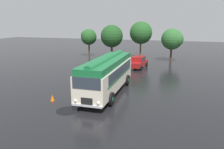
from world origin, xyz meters
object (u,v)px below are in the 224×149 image
car_near_left (121,61)px  traffic_cone (52,98)px  vintage_bus (107,73)px  car_mid_left (138,62)px

car_near_left → traffic_cone: bearing=-96.2°
vintage_bus → car_mid_left: size_ratio=2.31×
vintage_bus → traffic_cone: (-3.74, -3.53, -1.62)m
car_near_left → car_mid_left: bearing=-6.3°
vintage_bus → traffic_cone: size_ratio=18.50×
vintage_bus → traffic_cone: vintage_bus is taller
vintage_bus → car_near_left: 12.52m
car_mid_left → traffic_cone: 16.18m
vintage_bus → car_near_left: vintage_bus is taller
vintage_bus → traffic_cone: 5.39m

